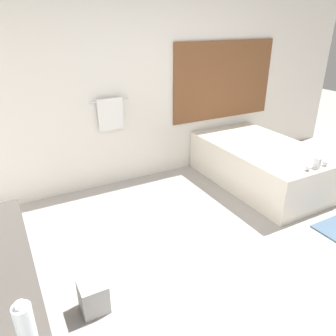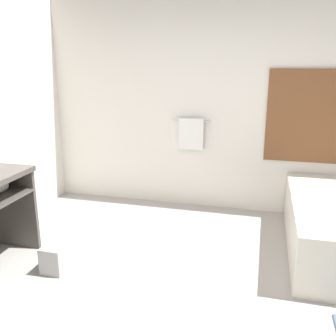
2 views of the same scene
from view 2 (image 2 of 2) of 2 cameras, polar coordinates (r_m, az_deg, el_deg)
The scene contains 3 objects.
ground_plane at distance 3.18m, azimuth 0.90°, elevation -20.15°, with size 16.00×16.00×0.00m, color #A8A39E.
wall_back_with_blinds at distance 4.79m, azimuth 7.99°, elevation 9.42°, with size 7.40×0.13×2.70m.
waste_bin at distance 3.68m, azimuth -16.91°, elevation -13.12°, with size 0.20×0.20×0.25m.
Camera 2 is at (0.60, -2.50, 1.87)m, focal length 40.00 mm.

